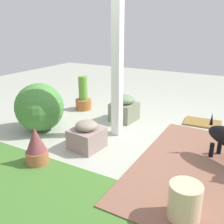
% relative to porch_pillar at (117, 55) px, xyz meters
% --- Properties ---
extents(ground_plane, '(12.00, 12.00, 0.00)m').
position_rel_porch_pillar_xyz_m(ground_plane, '(-0.35, 0.11, -1.22)').
color(ground_plane, '#ACB09E').
extents(brick_path, '(1.80, 2.40, 0.02)m').
position_rel_porch_pillar_xyz_m(brick_path, '(-1.53, 0.41, -1.21)').
color(brick_path, '#875A46').
rests_on(brick_path, ground).
extents(porch_pillar, '(0.13, 0.13, 2.45)m').
position_rel_porch_pillar_xyz_m(porch_pillar, '(0.00, 0.00, 0.00)').
color(porch_pillar, white).
rests_on(porch_pillar, ground).
extents(stone_planter_nearest, '(0.44, 0.47, 0.47)m').
position_rel_porch_pillar_xyz_m(stone_planter_nearest, '(0.18, -0.60, -1.00)').
color(stone_planter_nearest, gray).
rests_on(stone_planter_nearest, ground).
extents(stone_planter_mid, '(0.44, 0.46, 0.40)m').
position_rel_porch_pillar_xyz_m(stone_planter_mid, '(0.13, 0.63, -1.04)').
color(stone_planter_mid, gray).
rests_on(stone_planter_mid, ground).
extents(round_shrub, '(0.77, 0.77, 0.77)m').
position_rel_porch_pillar_xyz_m(round_shrub, '(1.15, 0.47, -0.84)').
color(round_shrub, '#47843A').
rests_on(round_shrub, ground).
extents(terracotta_pot_tall, '(0.32, 0.32, 0.67)m').
position_rel_porch_pillar_xyz_m(terracotta_pot_tall, '(1.17, -0.74, -0.98)').
color(terracotta_pot_tall, '#A55F2F').
rests_on(terracotta_pot_tall, ground).
extents(terracotta_pot_spiky, '(0.28, 0.28, 0.47)m').
position_rel_porch_pillar_xyz_m(terracotta_pot_spiky, '(0.43, 1.27, -1.00)').
color(terracotta_pot_spiky, '#AB603C').
rests_on(terracotta_pot_spiky, ground).
extents(ceramic_urn, '(0.29, 0.29, 0.35)m').
position_rel_porch_pillar_xyz_m(ceramic_urn, '(-1.40, 1.34, -1.05)').
color(ceramic_urn, beige).
rests_on(ceramic_urn, ground).
extents(doormat, '(0.64, 0.47, 0.03)m').
position_rel_porch_pillar_xyz_m(doormat, '(-1.10, -1.11, -1.21)').
color(doormat, olive).
rests_on(doormat, ground).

